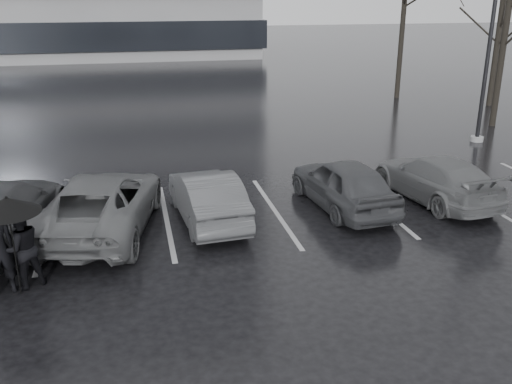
{
  "coord_description": "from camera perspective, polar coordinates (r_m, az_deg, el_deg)",
  "views": [
    {
      "loc": [
        -2.88,
        -10.89,
        5.45
      ],
      "look_at": [
        -0.23,
        1.0,
        1.1
      ],
      "focal_mm": 40.0,
      "sensor_mm": 36.0,
      "label": 1
    }
  ],
  "objects": [
    {
      "name": "tree_east",
      "position": [
        25.69,
        23.71,
        14.84
      ],
      "size": [
        0.26,
        0.26,
        8.0
      ],
      "primitive_type": "cylinder",
      "color": "black",
      "rests_on": "ground"
    },
    {
      "name": "car_east",
      "position": [
        16.2,
        17.49,
        1.34
      ],
      "size": [
        2.3,
        4.41,
        1.22
      ],
      "primitive_type": "imported",
      "rotation": [
        0.0,
        0.0,
        3.29
      ],
      "color": "#464648",
      "rests_on": "ground"
    },
    {
      "name": "car_west_a",
      "position": [
        14.09,
        -4.9,
        -0.43
      ],
      "size": [
        1.66,
        3.91,
        1.26
      ],
      "primitive_type": "imported",
      "rotation": [
        0.0,
        0.0,
        3.23
      ],
      "color": "#323235",
      "rests_on": "ground"
    },
    {
      "name": "car_west_b",
      "position": [
        13.93,
        -15.24,
        -1.07
      ],
      "size": [
        3.27,
        5.31,
        1.37
      ],
      "primitive_type": "imported",
      "rotation": [
        0.0,
        0.0,
        2.93
      ],
      "color": "#464648",
      "rests_on": "ground"
    },
    {
      "name": "lamp_post",
      "position": [
        22.65,
        22.43,
        14.37
      ],
      "size": [
        0.47,
        0.47,
        8.57
      ],
      "rotation": [
        0.0,
        0.0,
        -0.09
      ],
      "color": "gray",
      "rests_on": "ground"
    },
    {
      "name": "stall_stripes",
      "position": [
        14.6,
        -3.45,
        -2.29
      ],
      "size": [
        19.72,
        5.0,
        0.0
      ],
      "color": "#A5A6A8",
      "rests_on": "ground"
    },
    {
      "name": "tree_ne",
      "position": [
        30.42,
        23.1,
        14.48
      ],
      "size": [
        0.26,
        0.26,
        7.0
      ],
      "primitive_type": "cylinder",
      "color": "black",
      "rests_on": "ground"
    },
    {
      "name": "tree_north",
      "position": [
        31.18,
        14.53,
        16.86
      ],
      "size": [
        0.26,
        0.26,
        8.5
      ],
      "primitive_type": "cylinder",
      "color": "black",
      "rests_on": "ground"
    },
    {
      "name": "ground",
      "position": [
        12.51,
        2.06,
        -6.18
      ],
      "size": [
        160.0,
        160.0,
        0.0
      ],
      "primitive_type": "plane",
      "color": "black",
      "rests_on": "ground"
    },
    {
      "name": "pedestrian_right",
      "position": [
        11.73,
        -22.43,
        -5.2
      ],
      "size": [
        1.0,
        0.93,
        1.64
      ],
      "primitive_type": "imported",
      "rotation": [
        0.0,
        0.0,
        3.66
      ],
      "color": "black",
      "rests_on": "ground"
    },
    {
      "name": "umbrella",
      "position": [
        11.13,
        -23.62,
        -1.23
      ],
      "size": [
        1.16,
        1.16,
        1.97
      ],
      "color": "black",
      "rests_on": "ground"
    },
    {
      "name": "car_main",
      "position": [
        15.01,
        8.75,
        0.85
      ],
      "size": [
        2.0,
        4.08,
        1.34
      ],
      "primitive_type": "imported",
      "rotation": [
        0.0,
        0.0,
        3.25
      ],
      "color": "black",
      "rests_on": "ground"
    }
  ]
}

